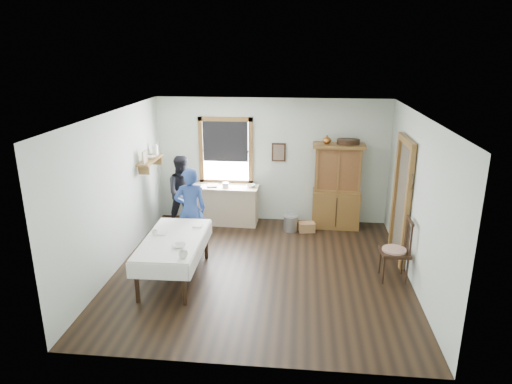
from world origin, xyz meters
TOP-DOWN VIEW (x-y plane):
  - room at (0.00, 0.00)m, footprint 5.01×5.01m
  - window at (-1.00, 2.46)m, footprint 1.18×0.07m
  - doorway at (2.46, 0.85)m, footprint 0.09×1.14m
  - wall_shelf at (-2.37, 1.54)m, footprint 0.24×1.00m
  - framed_picture at (0.15, 2.46)m, footprint 0.30×0.04m
  - rug_beater at (2.45, 0.30)m, footprint 0.01×0.27m
  - work_counter at (-1.00, 2.17)m, footprint 1.49×0.61m
  - china_hutch at (1.40, 2.19)m, footprint 1.08×0.53m
  - dining_table at (-1.41, -0.42)m, footprint 0.99×1.84m
  - spindle_chair at (2.21, -0.08)m, footprint 0.51×0.51m
  - pail at (0.46, 1.87)m, footprint 0.35×0.35m
  - wicker_basket at (0.79, 1.85)m, footprint 0.37×0.29m
  - woman_blue at (-1.39, 0.70)m, footprint 0.65×0.54m
  - figure_dark at (-1.79, 1.79)m, footprint 0.88×0.81m
  - table_cup_a at (-1.06, -1.13)m, footprint 0.18×0.18m
  - table_cup_b at (-1.74, -0.34)m, footprint 0.12×0.12m
  - table_bowl at (-1.22, -0.76)m, footprint 0.29×0.29m
  - counter_book at (-1.36, 2.16)m, footprint 0.20×0.26m
  - counter_bowl at (-0.42, 2.16)m, footprint 0.23×0.23m
  - shelf_bowl at (-2.37, 1.55)m, footprint 0.22×0.22m

SIDE VIEW (x-z plane):
  - wicker_basket at x=0.79m, z-range 0.00..0.20m
  - pail at x=0.46m, z-range 0.00..0.32m
  - dining_table at x=-1.41m, z-range 0.00..0.73m
  - work_counter at x=-1.00m, z-range 0.00..0.84m
  - spindle_chair at x=2.21m, z-range 0.00..1.08m
  - figure_dark at x=-1.79m, z-range 0.00..1.46m
  - woman_blue at x=-1.39m, z-range 0.00..1.50m
  - table_bowl at x=-1.22m, z-range 0.73..0.79m
  - table_cup_b at x=-1.74m, z-range 0.73..0.82m
  - table_cup_a at x=-1.06m, z-range 0.73..0.84m
  - counter_book at x=-1.36m, z-range 0.84..0.87m
  - counter_bowl at x=-0.42m, z-range 0.84..0.90m
  - china_hutch at x=1.40m, z-range 0.00..1.81m
  - doorway at x=2.46m, z-range 0.05..2.27m
  - room at x=0.00m, z-range 0.00..2.70m
  - framed_picture at x=0.15m, z-range 1.35..1.75m
  - wall_shelf at x=-2.37m, z-range 1.35..1.79m
  - shelf_bowl at x=-2.37m, z-range 1.57..1.62m
  - window at x=-1.00m, z-range 0.88..2.36m
  - rug_beater at x=2.45m, z-range 1.58..1.86m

